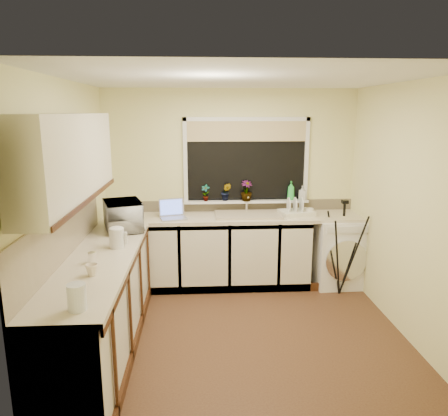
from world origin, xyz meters
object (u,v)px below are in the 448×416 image
tripod (342,248)px  cup_left (92,270)px  washing_machine (338,251)px  cup_back (310,212)px  kettle (117,238)px  soap_bottle_green (291,191)px  dish_rack (296,213)px  soap_bottle_clear (302,193)px  microwave (124,215)px  steel_jar (92,258)px  plant_c (246,191)px  plant_b (226,192)px  glass_jug (77,297)px  laptop (173,213)px  plant_a (205,193)px

tripod → cup_left: tripod is taller
washing_machine → cup_back: (-0.38, 0.04, 0.51)m
kettle → soap_bottle_green: size_ratio=0.76×
dish_rack → tripod: size_ratio=0.34×
soap_bottle_clear → washing_machine: bearing=-30.2°
tripod → soap_bottle_clear: size_ratio=6.27×
tripod → cup_left: (-2.54, -1.52, 0.37)m
microwave → steel_jar: bearing=157.7°
steel_jar → plant_c: 2.37m
dish_rack → soap_bottle_green: soap_bottle_green is taller
microwave → plant_b: size_ratio=2.46×
washing_machine → dish_rack: bearing=174.4°
glass_jug → cup_back: 3.31m
dish_rack → steel_jar: bearing=-154.3°
microwave → laptop: bearing=-64.5°
plant_a → plant_c: plant_c is taller
glass_jug → soap_bottle_green: (1.98, 2.72, 0.18)m
plant_c → steel_jar: bearing=-130.2°
washing_machine → glass_jug: glass_jug is taller
plant_c → microwave: bearing=-153.2°
tripod → soap_bottle_green: bearing=137.5°
steel_jar → soap_bottle_clear: (2.24, 1.81, 0.19)m
kettle → plant_b: size_ratio=0.82×
laptop → soap_bottle_green: bearing=-3.3°
plant_b → plant_c: (0.26, -0.03, 0.02)m
plant_b → soap_bottle_green: (0.84, -0.00, 0.01)m
cup_left → plant_a: bearing=66.1°
washing_machine → cup_left: 3.24m
laptop → cup_back: 1.70m
plant_c → soap_bottle_green: bearing=3.3°
dish_rack → soap_bottle_clear: (0.12, 0.21, 0.21)m
plant_b → cup_left: size_ratio=2.25×
steel_jar → plant_b: plant_b is taller
washing_machine → dish_rack: size_ratio=2.16×
washing_machine → laptop: (-2.08, -0.01, 0.53)m
soap_bottle_green → dish_rack: bearing=-83.7°
washing_machine → microwave: bearing=-171.0°
cup_left → plant_b: bearing=60.6°
dish_rack → soap_bottle_green: size_ratio=1.65×
laptop → plant_b: bearing=9.0°
washing_machine → cup_left: bearing=-146.3°
glass_jug → tripod: bearing=40.4°
dish_rack → soap_bottle_clear: bearing=49.9°
soap_bottle_green → soap_bottle_clear: 0.15m
kettle → plant_b: (1.13, 1.42, 0.17)m
soap_bottle_green → soap_bottle_clear: size_ratio=1.31×
soap_bottle_clear → kettle: bearing=-146.5°
steel_jar → soap_bottle_green: bearing=41.1°
microwave → soap_bottle_clear: size_ratio=3.01×
washing_machine → plant_c: (-1.16, 0.24, 0.75)m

